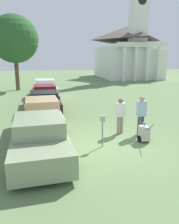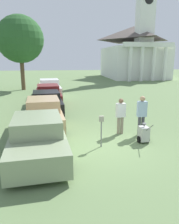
% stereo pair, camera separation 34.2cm
% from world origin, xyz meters
% --- Properties ---
extents(ground_plane, '(120.00, 120.00, 0.00)m').
position_xyz_m(ground_plane, '(0.00, 0.00, 0.00)').
color(ground_plane, '#607A4C').
extents(parked_car_sage, '(2.32, 5.09, 1.46)m').
position_xyz_m(parked_car_sage, '(-2.65, -0.33, 0.67)').
color(parked_car_sage, gray).
rests_on(parked_car_sage, ground_plane).
extents(parked_car_tan, '(2.21, 4.89, 1.50)m').
position_xyz_m(parked_car_tan, '(-2.65, 3.09, 0.68)').
color(parked_car_tan, tan).
rests_on(parked_car_tan, ground_plane).
extents(parked_car_black, '(2.30, 4.85, 1.40)m').
position_xyz_m(parked_car_black, '(-2.65, 6.22, 0.65)').
color(parked_car_black, black).
rests_on(parked_car_black, ground_plane).
extents(parked_car_maroon, '(2.23, 5.19, 1.50)m').
position_xyz_m(parked_car_maroon, '(-2.65, 8.97, 0.70)').
color(parked_car_maroon, maroon).
rests_on(parked_car_maroon, ground_plane).
extents(parked_car_white, '(2.31, 5.10, 1.62)m').
position_xyz_m(parked_car_white, '(-2.65, 12.33, 0.75)').
color(parked_car_white, silver).
rests_on(parked_car_white, ground_plane).
extents(parking_meter, '(0.18, 0.09, 1.27)m').
position_xyz_m(parking_meter, '(-0.21, -0.06, 0.89)').
color(parking_meter, slate).
rests_on(parking_meter, ground_plane).
extents(person_worker, '(0.44, 0.26, 1.69)m').
position_xyz_m(person_worker, '(0.97, 1.35, 0.96)').
color(person_worker, gray).
rests_on(person_worker, ground_plane).
extents(person_supervisor, '(0.43, 0.24, 1.83)m').
position_xyz_m(person_supervisor, '(1.87, 1.05, 1.05)').
color(person_supervisor, '#3F3F47').
rests_on(person_supervisor, ground_plane).
extents(equipment_cart, '(0.48, 0.99, 1.00)m').
position_xyz_m(equipment_cart, '(1.64, 0.14, 0.39)').
color(equipment_cart, '#B2B2AD').
rests_on(equipment_cart, ground_plane).
extents(church, '(9.62, 14.21, 22.08)m').
position_xyz_m(church, '(11.99, 31.45, 5.24)').
color(church, white).
rests_on(church, ground_plane).
extents(shade_tree, '(5.06, 5.06, 8.01)m').
position_xyz_m(shade_tree, '(-5.74, 17.41, 5.46)').
color(shade_tree, brown).
rests_on(shade_tree, ground_plane).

